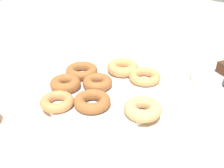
{
  "coord_description": "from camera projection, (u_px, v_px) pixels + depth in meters",
  "views": [
    {
      "loc": [
        0.43,
        0.43,
        0.38
      ],
      "look_at": [
        0.0,
        0.03,
        0.04
      ],
      "focal_mm": 43.0,
      "sensor_mm": 36.0,
      "label": 1
    }
  ],
  "objects": [
    {
      "name": "donut_4",
      "position": [
        65.0,
        84.0,
        0.71
      ],
      "size": [
        0.11,
        0.11,
        0.03
      ],
      "primitive_type": "torus",
      "rotation": [
        0.0,
        0.0,
        2.01
      ],
      "color": "#995B2D",
      "rests_on": "donut_plate"
    },
    {
      "name": "donut_0",
      "position": [
        143.0,
        109.0,
        0.61
      ],
      "size": [
        0.12,
        0.12,
        0.03
      ],
      "primitive_type": "torus",
      "rotation": [
        0.0,
        0.0,
        5.65
      ],
      "color": "tan",
      "rests_on": "donut_plate"
    },
    {
      "name": "ground_plane",
      "position": [
        104.0,
        94.0,
        0.72
      ],
      "size": [
        2.4,
        2.4,
        0.0
      ],
      "primitive_type": "plane",
      "color": "beige"
    },
    {
      "name": "donut_2",
      "position": [
        123.0,
        68.0,
        0.79
      ],
      "size": [
        0.1,
        0.1,
        0.03
      ],
      "primitive_type": "torus",
      "rotation": [
        0.0,
        0.0,
        4.61
      ],
      "color": "tan",
      "rests_on": "donut_plate"
    },
    {
      "name": "donut_7",
      "position": [
        57.0,
        102.0,
        0.64
      ],
      "size": [
        0.12,
        0.12,
        0.02
      ],
      "primitive_type": "torus",
      "rotation": [
        0.0,
        0.0,
        0.82
      ],
      "color": "#C6844C",
      "rests_on": "donut_plate"
    },
    {
      "name": "donut_3",
      "position": [
        145.0,
        77.0,
        0.75
      ],
      "size": [
        0.12,
        0.12,
        0.02
      ],
      "primitive_type": "torus",
      "rotation": [
        0.0,
        0.0,
        5.58
      ],
      "color": "tan",
      "rests_on": "donut_plate"
    },
    {
      "name": "donut_6",
      "position": [
        82.0,
        71.0,
        0.78
      ],
      "size": [
        0.13,
        0.13,
        0.03
      ],
      "primitive_type": "torus",
      "rotation": [
        0.0,
        0.0,
        0.64
      ],
      "color": "#995B2D",
      "rests_on": "donut_plate"
    },
    {
      "name": "donut_plate",
      "position": [
        104.0,
        92.0,
        0.71
      ],
      "size": [
        0.32,
        0.32,
        0.01
      ],
      "primitive_type": "cylinder",
      "color": "silver",
      "rests_on": "ground_plane"
    },
    {
      "name": "donut_5",
      "position": [
        98.0,
        82.0,
        0.72
      ],
      "size": [
        0.11,
        0.11,
        0.03
      ],
      "primitive_type": "torus",
      "rotation": [
        0.0,
        0.0,
        3.83
      ],
      "color": "#995B2D",
      "rests_on": "donut_plate"
    },
    {
      "name": "donut_1",
      "position": [
        92.0,
        101.0,
        0.64
      ],
      "size": [
        0.12,
        0.12,
        0.03
      ],
      "primitive_type": "torus",
      "rotation": [
        0.0,
        0.0,
        4.15
      ],
      "color": "#995B2D",
      "rests_on": "donut_plate"
    }
  ]
}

